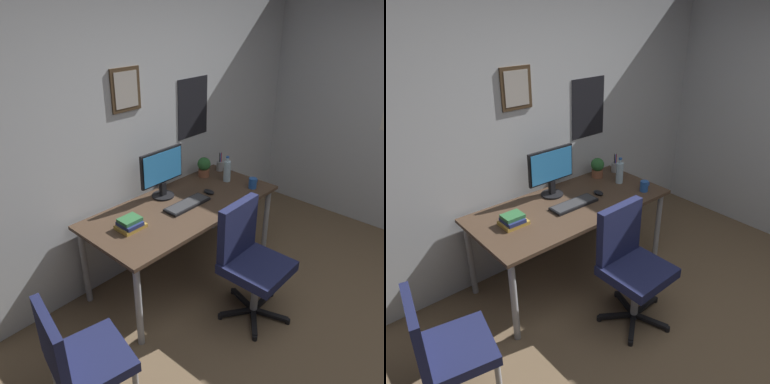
# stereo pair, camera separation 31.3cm
# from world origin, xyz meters

# --- Properties ---
(ground_plane) EXTENTS (5.28, 5.28, 0.00)m
(ground_plane) POSITION_xyz_m (0.00, 0.00, 0.00)
(ground_plane) COLOR brown
(wall_back) EXTENTS (4.40, 0.10, 2.60)m
(wall_back) POSITION_xyz_m (0.00, 2.15, 1.30)
(wall_back) COLOR silver
(wall_back) RESTS_ON ground_plane
(desk) EXTENTS (1.74, 0.80, 0.73)m
(desk) POSITION_xyz_m (0.02, 1.67, 0.67)
(desk) COLOR #4C3828
(desk) RESTS_ON ground_plane
(office_chair) EXTENTS (0.55, 0.57, 0.95)m
(office_chair) POSITION_xyz_m (0.04, 0.98, 0.53)
(office_chair) COLOR #1E234C
(office_chair) RESTS_ON ground_plane
(side_chair) EXTENTS (0.50, 0.49, 0.88)m
(side_chair) POSITION_xyz_m (-1.37, 1.13, 0.50)
(side_chair) COLOR #1E234C
(side_chair) RESTS_ON ground_plane
(monitor) EXTENTS (0.46, 0.20, 0.43)m
(monitor) POSITION_xyz_m (0.01, 1.91, 0.97)
(monitor) COLOR black
(monitor) RESTS_ON desk
(keyboard) EXTENTS (0.43, 0.15, 0.03)m
(keyboard) POSITION_xyz_m (0.03, 1.63, 0.75)
(keyboard) COLOR black
(keyboard) RESTS_ON desk
(computer_mouse) EXTENTS (0.06, 0.11, 0.04)m
(computer_mouse) POSITION_xyz_m (0.33, 1.65, 0.75)
(computer_mouse) COLOR black
(computer_mouse) RESTS_ON desk
(water_bottle) EXTENTS (0.07, 0.07, 0.25)m
(water_bottle) POSITION_xyz_m (0.66, 1.70, 0.84)
(water_bottle) COLOR silver
(water_bottle) RESTS_ON desk
(coffee_mug_near) EXTENTS (0.11, 0.07, 0.10)m
(coffee_mug_near) POSITION_xyz_m (0.70, 1.43, 0.78)
(coffee_mug_near) COLOR #2659B2
(coffee_mug_near) RESTS_ON desk
(potted_plant) EXTENTS (0.13, 0.13, 0.19)m
(potted_plant) POSITION_xyz_m (0.59, 1.94, 0.84)
(potted_plant) COLOR brown
(potted_plant) RESTS_ON desk
(pen_cup) EXTENTS (0.07, 0.07, 0.20)m
(pen_cup) POSITION_xyz_m (0.81, 1.92, 0.79)
(pen_cup) COLOR #9EA0A5
(pen_cup) RESTS_ON desk
(book_stack_left) EXTENTS (0.20, 0.16, 0.09)m
(book_stack_left) POSITION_xyz_m (-0.53, 1.69, 0.77)
(book_stack_left) COLOR gold
(book_stack_left) RESTS_ON desk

